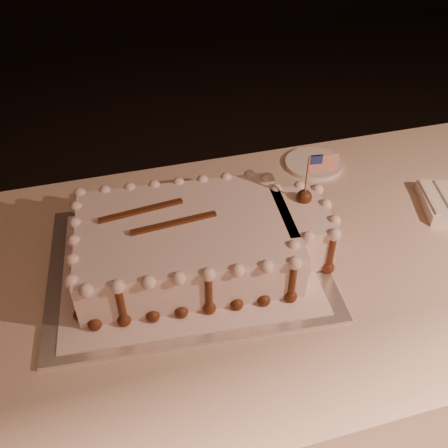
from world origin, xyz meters
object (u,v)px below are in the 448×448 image
object	(u,v)px
side_plate	(314,164)
banquet_table	(334,342)
cake_board	(187,262)
sheet_cake	(201,240)

from	to	relation	value
side_plate	banquet_table	bearing A→B (deg)	-94.15
cake_board	side_plate	size ratio (longest dim) A/B	3.74
side_plate	cake_board	bearing A→B (deg)	-146.27
sheet_cake	side_plate	world-z (taller)	sheet_cake
sheet_cake	side_plate	bearing A→B (deg)	36.07
sheet_cake	cake_board	bearing A→B (deg)	174.86
cake_board	sheet_cake	xyz separation A→B (m)	(0.03, -0.00, 0.06)
banquet_table	sheet_cake	xyz separation A→B (m)	(-0.35, 0.02, 0.44)
banquet_table	sheet_cake	size ratio (longest dim) A/B	4.38
cake_board	sheet_cake	bearing A→B (deg)	0.22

